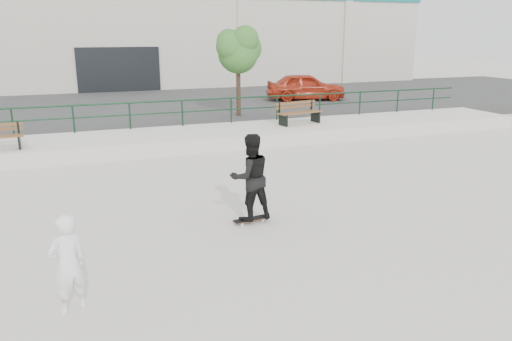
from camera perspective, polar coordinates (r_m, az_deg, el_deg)
name	(u,v)px	position (r m, az deg, el deg)	size (l,w,h in m)	color
ground	(256,249)	(9.70, 0.04, -9.00)	(120.00, 120.00, 0.00)	beige
ledge	(164,141)	(18.42, -10.49, 3.39)	(30.00, 3.00, 0.50)	silver
parking_strip	(133,109)	(26.71, -13.85, 6.89)	(60.00, 14.00, 0.50)	#353535
railing	(156,108)	(19.51, -11.33, 6.98)	(28.00, 0.06, 1.03)	#12331E
commercial_building	(105,25)	(40.38, -16.87, 15.59)	(44.20, 16.33, 8.00)	beige
bench_right	(299,113)	(20.10, 4.90, 6.59)	(2.02, 0.95, 0.90)	brown
tree	(239,49)	(21.89, -2.00, 13.76)	(2.16, 1.92, 3.84)	#442E22
red_car	(306,87)	(27.48, 5.71, 9.52)	(1.70, 4.23, 1.44)	#B22C15
skateboard	(250,219)	(10.97, -0.64, -5.61)	(0.80, 0.31, 0.09)	black
standing_skater	(250,177)	(10.66, -0.65, -0.76)	(0.92, 0.71, 1.89)	black
seated_skater	(68,264)	(7.88, -20.69, -9.99)	(0.56, 0.36, 1.52)	white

